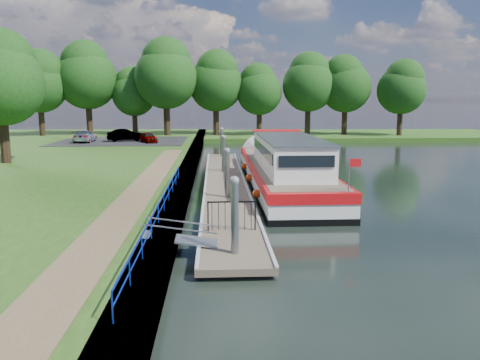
{
  "coord_description": "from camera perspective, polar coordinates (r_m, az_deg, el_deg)",
  "views": [
    {
      "loc": [
        -0.62,
        -15.13,
        5.32
      ],
      "look_at": [
        0.62,
        7.81,
        1.4
      ],
      "focal_mm": 35.0,
      "sensor_mm": 36.0,
      "label": 1
    }
  ],
  "objects": [
    {
      "name": "blue_fence",
      "position": [
        18.69,
        -9.59,
        -2.84
      ],
      "size": [
        0.04,
        18.04,
        0.72
      ],
      "color": "#0C2DBF",
      "rests_on": "riverbank"
    },
    {
      "name": "barge",
      "position": [
        30.14,
        4.97,
        1.58
      ],
      "size": [
        4.36,
        21.15,
        4.78
      ],
      "color": "black",
      "rests_on": "ground"
    },
    {
      "name": "pontoon",
      "position": [
        28.6,
        -1.81,
        -0.66
      ],
      "size": [
        2.5,
        30.0,
        0.56
      ],
      "color": "brown",
      "rests_on": "ground"
    },
    {
      "name": "carpark",
      "position": [
        54.32,
        -14.15,
        4.63
      ],
      "size": [
        14.0,
        12.0,
        0.06
      ],
      "primitive_type": "cube",
      "color": "black",
      "rests_on": "riverbank"
    },
    {
      "name": "car_a",
      "position": [
        51.5,
        -11.08,
        5.12
      ],
      "size": [
        2.46,
        3.42,
        1.08
      ],
      "primitive_type": "imported",
      "rotation": [
        0.0,
        0.0,
        0.42
      ],
      "color": "#999999",
      "rests_on": "carpark"
    },
    {
      "name": "gate_panel",
      "position": [
        17.84,
        -1.03,
        -3.85
      ],
      "size": [
        1.85,
        0.05,
        1.15
      ],
      "color": "black",
      "rests_on": "ground"
    },
    {
      "name": "gangway",
      "position": [
        16.37,
        -7.34,
        -7.07
      ],
      "size": [
        2.58,
        1.0,
        0.92
      ],
      "color": "#A5A8AD",
      "rests_on": "ground"
    },
    {
      "name": "footpath",
      "position": [
        23.87,
        -12.16,
        -1.45
      ],
      "size": [
        1.6,
        40.0,
        0.05
      ],
      "primitive_type": "cube",
      "color": "brown",
      "rests_on": "riverbank"
    },
    {
      "name": "ground",
      "position": [
        16.05,
        -0.73,
        -9.68
      ],
      "size": [
        160.0,
        160.0,
        0.0
      ],
      "primitive_type": "plane",
      "color": "black",
      "rests_on": "ground"
    },
    {
      "name": "bank_edge",
      "position": [
        30.59,
        -6.68,
        0.34
      ],
      "size": [
        1.1,
        90.0,
        0.78
      ],
      "primitive_type": "cube",
      "color": "#473D2D",
      "rests_on": "ground"
    },
    {
      "name": "horizon_trees",
      "position": [
        63.87,
        -4.08,
        12.03
      ],
      "size": [
        54.38,
        10.03,
        12.87
      ],
      "color": "#332316",
      "rests_on": "ground"
    },
    {
      "name": "car_c",
      "position": [
        53.9,
        -18.39,
        5.12
      ],
      "size": [
        2.0,
        4.54,
        1.3
      ],
      "primitive_type": "imported",
      "rotation": [
        0.0,
        0.0,
        3.18
      ],
      "color": "#999999",
      "rests_on": "carpark"
    },
    {
      "name": "bank_tree_a",
      "position": [
        38.46,
        -27.22,
        11.18
      ],
      "size": [
        6.12,
        6.12,
        9.72
      ],
      "color": "#332316",
      "rests_on": "riverbank"
    },
    {
      "name": "car_b",
      "position": [
        53.65,
        -13.76,
        5.34
      ],
      "size": [
        4.29,
        2.31,
        1.34
      ],
      "primitive_type": "imported",
      "rotation": [
        0.0,
        0.0,
        1.8
      ],
      "color": "#999999",
      "rests_on": "carpark"
    },
    {
      "name": "far_bank",
      "position": [
        68.49,
        7.56,
        5.4
      ],
      "size": [
        60.0,
        18.0,
        0.6
      ],
      "primitive_type": "cube",
      "color": "#254914",
      "rests_on": "ground"
    },
    {
      "name": "mooring_piles",
      "position": [
        28.43,
        -1.82,
        1.51
      ],
      "size": [
        0.3,
        27.3,
        3.55
      ],
      "color": "gray",
      "rests_on": "ground"
    }
  ]
}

